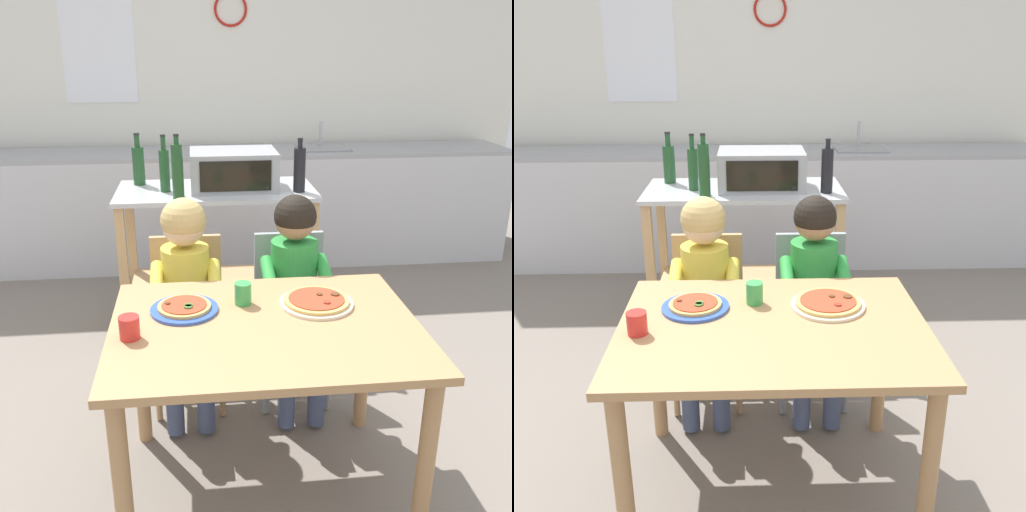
% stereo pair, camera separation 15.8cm
% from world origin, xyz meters
% --- Properties ---
extents(ground_plane, '(11.97, 11.97, 0.00)m').
position_xyz_m(ground_plane, '(0.00, 1.20, 0.00)').
color(ground_plane, slate).
extents(back_wall_tiled, '(5.08, 0.14, 2.70)m').
position_xyz_m(back_wall_tiled, '(-0.00, 3.05, 1.35)').
color(back_wall_tiled, white).
rests_on(back_wall_tiled, ground).
extents(kitchen_counter, '(4.57, 0.60, 1.11)m').
position_xyz_m(kitchen_counter, '(0.00, 2.64, 0.45)').
color(kitchen_counter, silver).
rests_on(kitchen_counter, ground).
extents(kitchen_island_cart, '(1.14, 0.56, 0.90)m').
position_xyz_m(kitchen_island_cart, '(-0.11, 1.39, 0.60)').
color(kitchen_island_cart, '#B7BABF').
rests_on(kitchen_island_cart, ground).
extents(toaster_oven, '(0.49, 0.37, 0.22)m').
position_xyz_m(toaster_oven, '(-0.01, 1.40, 1.01)').
color(toaster_oven, '#999BA0').
rests_on(toaster_oven, kitchen_island_cart).
extents(bottle_slim_sauce, '(0.07, 0.07, 0.30)m').
position_xyz_m(bottle_slim_sauce, '(0.35, 1.27, 1.03)').
color(bottle_slim_sauce, black).
rests_on(bottle_slim_sauce, kitchen_island_cart).
extents(bottle_clear_vinegar, '(0.06, 0.06, 0.32)m').
position_xyz_m(bottle_clear_vinegar, '(-0.40, 1.36, 1.03)').
color(bottle_clear_vinegar, '#1E4723').
rests_on(bottle_clear_vinegar, kitchen_island_cart).
extents(bottle_squat_spirits, '(0.07, 0.07, 0.30)m').
position_xyz_m(bottle_squat_spirits, '(-0.56, 1.55, 1.03)').
color(bottle_squat_spirits, '#1E4723').
rests_on(bottle_squat_spirits, kitchen_island_cart).
extents(bottle_tall_green_wine, '(0.06, 0.06, 0.35)m').
position_xyz_m(bottle_tall_green_wine, '(-0.32, 1.18, 1.06)').
color(bottle_tall_green_wine, '#1E4723').
rests_on(bottle_tall_green_wine, kitchen_island_cart).
extents(dining_table, '(1.11, 0.84, 0.74)m').
position_xyz_m(dining_table, '(0.00, 0.00, 0.62)').
color(dining_table, '#AD7F51').
rests_on(dining_table, ground).
extents(dining_chair_left, '(0.36, 0.36, 0.81)m').
position_xyz_m(dining_chair_left, '(-0.29, 0.70, 0.48)').
color(dining_chair_left, tan).
rests_on(dining_chair_left, ground).
extents(dining_chair_right, '(0.36, 0.36, 0.81)m').
position_xyz_m(dining_chair_right, '(0.22, 0.70, 0.48)').
color(dining_chair_right, gray).
rests_on(dining_chair_right, ground).
extents(child_in_yellow_shirt, '(0.32, 0.42, 1.03)m').
position_xyz_m(child_in_yellow_shirt, '(-0.29, 0.58, 0.68)').
color(child_in_yellow_shirt, '#424C6B').
rests_on(child_in_yellow_shirt, ground).
extents(child_in_green_shirt, '(0.32, 0.42, 1.03)m').
position_xyz_m(child_in_green_shirt, '(0.22, 0.58, 0.67)').
color(child_in_green_shirt, '#424C6B').
rests_on(child_in_green_shirt, ground).
extents(pizza_plate_blue_rimmed, '(0.26, 0.26, 0.03)m').
position_xyz_m(pizza_plate_blue_rimmed, '(-0.29, 0.14, 0.75)').
color(pizza_plate_blue_rimmed, '#3356B7').
rests_on(pizza_plate_blue_rimmed, dining_table).
extents(pizza_plate_cream, '(0.29, 0.29, 0.03)m').
position_xyz_m(pizza_plate_cream, '(0.22, 0.14, 0.75)').
color(pizza_plate_cream, beige).
rests_on(pizza_plate_cream, dining_table).
extents(drinking_cup_red, '(0.07, 0.07, 0.08)m').
position_xyz_m(drinking_cup_red, '(-0.47, -0.06, 0.78)').
color(drinking_cup_red, red).
rests_on(drinking_cup_red, dining_table).
extents(drinking_cup_green, '(0.07, 0.07, 0.09)m').
position_xyz_m(drinking_cup_green, '(-0.06, 0.18, 0.78)').
color(drinking_cup_green, green).
rests_on(drinking_cup_green, dining_table).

